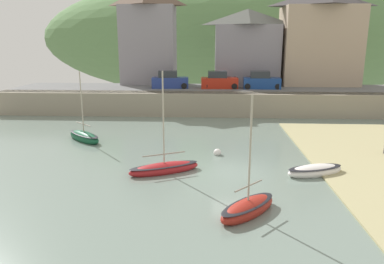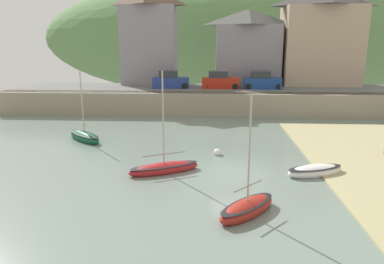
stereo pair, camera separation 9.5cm
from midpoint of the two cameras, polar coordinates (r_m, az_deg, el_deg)
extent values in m
cube|color=slate|center=(22.17, 6.59, -6.14)|extent=(48.00, 40.00, 0.06)
cube|color=gray|center=(38.35, 5.27, 4.34)|extent=(48.00, 2.40, 2.40)
cube|color=#606060|center=(41.84, 5.14, 6.74)|extent=(48.00, 9.00, 0.10)
ellipsoid|color=#5B834D|center=(76.28, 8.47, 14.27)|extent=(80.00, 44.00, 23.43)
cube|color=gray|center=(46.67, -6.58, 13.25)|extent=(6.52, 4.50, 9.34)
cube|color=gray|center=(46.22, 8.70, 11.78)|extent=(7.69, 4.51, 7.09)
pyramid|color=#4F514B|center=(46.28, 8.91, 17.32)|extent=(7.99, 4.81, 1.85)
cube|color=tan|center=(47.76, 19.37, 12.50)|extent=(8.90, 5.84, 9.19)
cube|color=tan|center=(51.73, 18.68, 13.38)|extent=(2.80, 2.80, 10.59)
ellipsoid|color=#144F31|center=(29.84, -16.32, -0.78)|extent=(3.67, 3.48, 0.94)
ellipsoid|color=black|center=(29.78, -16.35, -0.30)|extent=(3.60, 3.41, 0.12)
cylinder|color=#B2A893|center=(29.29, -16.69, 4.53)|extent=(0.09, 0.09, 4.66)
cylinder|color=gray|center=(29.60, -16.46, 1.22)|extent=(1.64, 1.50, 0.07)
ellipsoid|color=#A51D21|center=(21.81, -4.24, -5.76)|extent=(4.35, 2.86, 0.78)
ellipsoid|color=black|center=(21.73, -4.25, -5.23)|extent=(4.26, 2.80, 0.12)
cylinder|color=#B2A893|center=(20.97, -4.39, 2.17)|extent=(0.09, 0.09, 5.37)
cylinder|color=gray|center=(21.51, -4.28, -3.45)|extent=(2.39, 1.20, 0.07)
ellipsoid|color=white|center=(22.54, 18.72, -5.82)|extent=(3.72, 2.32, 0.79)
ellipsoid|color=black|center=(22.47, 18.76, -5.30)|extent=(3.64, 2.27, 0.12)
ellipsoid|color=#A0251A|center=(16.93, 8.75, -11.80)|extent=(3.22, 3.39, 0.87)
ellipsoid|color=black|center=(16.83, 8.78, -11.06)|extent=(3.16, 3.32, 0.12)
cylinder|color=#B2A893|center=(15.93, 9.12, -2.72)|extent=(0.09, 0.09, 4.70)
cylinder|color=gray|center=(16.48, 8.90, -8.29)|extent=(1.35, 1.48, 0.07)
cube|color=navy|center=(42.02, -3.25, 7.69)|extent=(4.24, 2.07, 1.20)
cube|color=#282D33|center=(41.96, -3.62, 8.98)|extent=(2.23, 1.68, 0.80)
cylinder|color=black|center=(42.69, -0.91, 7.43)|extent=(0.64, 0.22, 0.64)
cylinder|color=black|center=(41.10, -1.07, 7.18)|extent=(0.64, 0.22, 0.64)
cylinder|color=black|center=(43.05, -5.33, 7.43)|extent=(0.64, 0.22, 0.64)
cylinder|color=black|center=(41.48, -5.66, 7.18)|extent=(0.64, 0.22, 0.64)
cube|color=#AF2413|center=(41.76, 4.47, 7.63)|extent=(4.17, 1.87, 1.20)
cube|color=#282D33|center=(41.66, 4.15, 8.94)|extent=(2.16, 1.59, 0.80)
cylinder|color=black|center=(42.65, 6.68, 7.33)|extent=(0.64, 0.22, 0.64)
cylinder|color=black|center=(41.06, 6.80, 7.08)|extent=(0.64, 0.22, 0.64)
cylinder|color=black|center=(42.58, 2.21, 7.41)|extent=(0.64, 0.22, 0.64)
cylinder|color=black|center=(40.99, 2.16, 7.15)|extent=(0.64, 0.22, 0.64)
cube|color=navy|center=(42.12, 10.99, 7.48)|extent=(4.15, 1.84, 1.20)
cube|color=#282D33|center=(41.99, 10.71, 8.77)|extent=(2.15, 1.57, 0.80)
cylinder|color=black|center=(43.18, 13.03, 7.15)|extent=(0.64, 0.22, 0.64)
cylinder|color=black|center=(41.62, 13.39, 6.89)|extent=(0.64, 0.22, 0.64)
cylinder|color=black|center=(42.75, 8.63, 7.29)|extent=(0.64, 0.22, 0.64)
cylinder|color=black|center=(41.17, 8.83, 7.03)|extent=(0.64, 0.22, 0.64)
sphere|color=silver|center=(25.10, 4.11, -3.22)|extent=(0.53, 0.53, 0.53)
camera|label=1|loc=(0.05, -89.79, 0.05)|focal=34.21mm
camera|label=2|loc=(0.05, 90.21, -0.05)|focal=34.21mm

